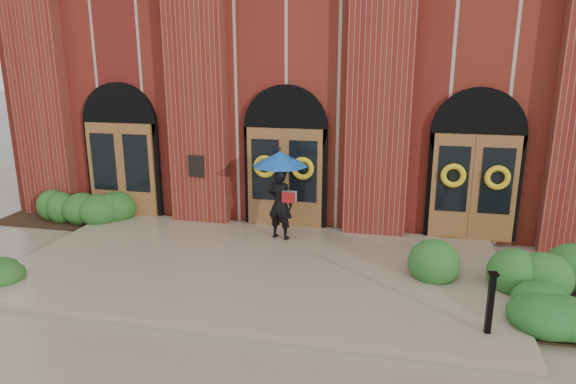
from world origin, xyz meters
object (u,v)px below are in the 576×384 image
(hedge_wall_left, at_px, (61,207))
(hedge_wall_right, at_px, (521,267))
(metal_post, at_px, (490,302))
(man_with_umbrella, at_px, (280,178))

(hedge_wall_left, relative_size, hedge_wall_right, 0.93)
(metal_post, relative_size, hedge_wall_left, 0.33)
(metal_post, xyz_separation_m, hedge_wall_right, (0.90, 2.20, -0.26))
(hedge_wall_left, bearing_deg, metal_post, -20.52)
(hedge_wall_left, bearing_deg, man_with_umbrella, -3.74)
(man_with_umbrella, height_order, hedge_wall_left, man_with_umbrella)
(man_with_umbrella, relative_size, hedge_wall_left, 0.68)
(man_with_umbrella, height_order, hedge_wall_right, man_with_umbrella)
(man_with_umbrella, relative_size, hedge_wall_right, 0.63)
(metal_post, height_order, hedge_wall_right, metal_post)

